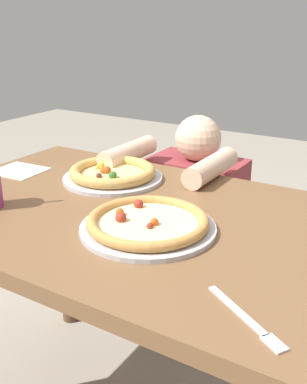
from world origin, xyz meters
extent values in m
cube|color=brown|center=(0.00, 0.00, 0.73)|extent=(1.21, 0.79, 0.04)
cylinder|color=brown|center=(-0.53, 0.32, 0.35)|extent=(0.07, 0.07, 0.71)
cylinder|color=#B7B7BC|center=(0.12, -0.08, 0.76)|extent=(0.33, 0.33, 0.01)
cylinder|color=beige|center=(0.12, -0.08, 0.77)|extent=(0.24, 0.24, 0.01)
torus|color=#C68C47|center=(0.12, -0.08, 0.77)|extent=(0.30, 0.30, 0.03)
sphere|color=maroon|center=(0.06, -0.11, 0.78)|extent=(0.03, 0.03, 0.03)
sphere|color=maroon|center=(0.05, -0.01, 0.78)|extent=(0.02, 0.02, 0.02)
sphere|color=#BF4C19|center=(0.14, -0.08, 0.78)|extent=(0.02, 0.02, 0.02)
sphere|color=maroon|center=(0.14, -0.10, 0.78)|extent=(0.02, 0.02, 0.02)
sphere|color=#BF4C19|center=(0.04, -0.08, 0.78)|extent=(0.02, 0.02, 0.02)
cylinder|color=#B7B7BC|center=(-0.17, 0.18, 0.76)|extent=(0.31, 0.31, 0.01)
cylinder|color=#E5CC7F|center=(-0.17, 0.18, 0.77)|extent=(0.21, 0.21, 0.01)
torus|color=tan|center=(-0.17, 0.18, 0.78)|extent=(0.27, 0.27, 0.03)
sphere|color=#2D6623|center=(-0.14, 0.14, 0.78)|extent=(0.03, 0.03, 0.03)
sphere|color=gold|center=(-0.24, 0.22, 0.78)|extent=(0.02, 0.02, 0.02)
sphere|color=brown|center=(-0.18, 0.12, 0.78)|extent=(0.02, 0.02, 0.02)
sphere|color=#BF4C19|center=(-0.19, 0.17, 0.78)|extent=(0.03, 0.03, 0.03)
sphere|color=gold|center=(-0.24, 0.19, 0.78)|extent=(0.02, 0.02, 0.02)
sphere|color=#BF4C19|center=(-0.20, 0.17, 0.78)|extent=(0.03, 0.03, 0.03)
cube|color=white|center=(-0.49, 0.08, 0.75)|extent=(0.17, 0.15, 0.00)
cube|color=silver|center=(0.43, -0.27, 0.75)|extent=(0.14, 0.10, 0.00)
cube|color=silver|center=(0.51, -0.33, 0.75)|extent=(0.05, 0.04, 0.00)
cylinder|color=#333847|center=(-0.07, 0.59, 0.23)|extent=(0.29, 0.29, 0.45)
cube|color=maroon|center=(-0.07, 0.59, 0.59)|extent=(0.36, 0.22, 0.28)
sphere|color=beige|center=(-0.07, 0.59, 0.81)|extent=(0.17, 0.17, 0.17)
cylinder|color=beige|center=(-0.24, 0.36, 0.79)|extent=(0.07, 0.28, 0.07)
cylinder|color=beige|center=(0.09, 0.36, 0.79)|extent=(0.07, 0.28, 0.07)
camera|label=1|loc=(0.66, -0.93, 1.23)|focal=42.88mm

